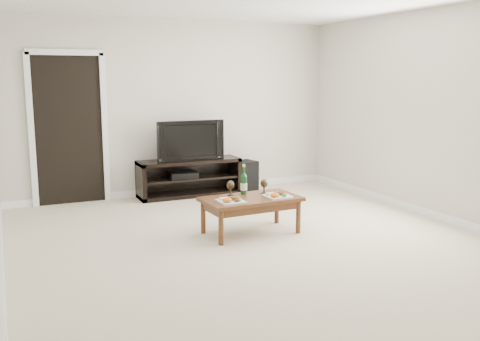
% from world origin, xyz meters
% --- Properties ---
extents(floor, '(5.50, 5.50, 0.00)m').
position_xyz_m(floor, '(0.00, 0.00, 0.00)').
color(floor, beige).
rests_on(floor, ground).
extents(back_wall, '(5.00, 0.04, 2.60)m').
position_xyz_m(back_wall, '(0.00, 2.77, 1.30)').
color(back_wall, beige).
rests_on(back_wall, ground).
extents(doorway, '(0.90, 0.02, 2.05)m').
position_xyz_m(doorway, '(-1.55, 2.73, 1.02)').
color(doorway, black).
rests_on(doorway, ground).
extents(media_console, '(1.53, 0.45, 0.55)m').
position_xyz_m(media_console, '(0.11, 2.50, 0.28)').
color(media_console, black).
rests_on(media_console, ground).
extents(television, '(1.02, 0.14, 0.59)m').
position_xyz_m(television, '(0.11, 2.50, 0.84)').
color(television, black).
rests_on(television, media_console).
extents(av_receiver, '(0.43, 0.35, 0.08)m').
position_xyz_m(av_receiver, '(0.02, 2.48, 0.33)').
color(av_receiver, black).
rests_on(av_receiver, media_console).
extents(subwoofer, '(0.38, 0.38, 0.47)m').
position_xyz_m(subwoofer, '(1.02, 2.47, 0.24)').
color(subwoofer, black).
rests_on(subwoofer, ground).
extents(coffee_table, '(1.12, 0.65, 0.42)m').
position_xyz_m(coffee_table, '(0.11, 0.35, 0.21)').
color(coffee_table, '#532F17').
rests_on(coffee_table, ground).
extents(plate_left, '(0.27, 0.27, 0.07)m').
position_xyz_m(plate_left, '(-0.19, 0.23, 0.45)').
color(plate_left, white).
rests_on(plate_left, coffee_table).
extents(plate_right, '(0.27, 0.27, 0.07)m').
position_xyz_m(plate_right, '(0.39, 0.24, 0.45)').
color(plate_right, white).
rests_on(plate_right, coffee_table).
extents(wine_bottle, '(0.07, 0.07, 0.35)m').
position_xyz_m(wine_bottle, '(0.11, 0.55, 0.59)').
color(wine_bottle, '#103B18').
rests_on(wine_bottle, coffee_table).
extents(goblet_left, '(0.09, 0.09, 0.17)m').
position_xyz_m(goblet_left, '(-0.05, 0.55, 0.51)').
color(goblet_left, '#33291C').
rests_on(goblet_left, coffee_table).
extents(goblet_right, '(0.09, 0.09, 0.17)m').
position_xyz_m(goblet_right, '(0.34, 0.48, 0.51)').
color(goblet_right, '#33291C').
rests_on(goblet_right, coffee_table).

